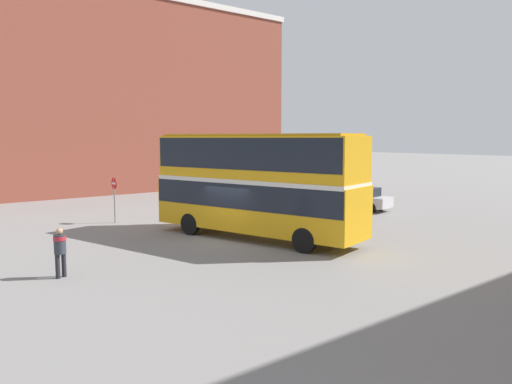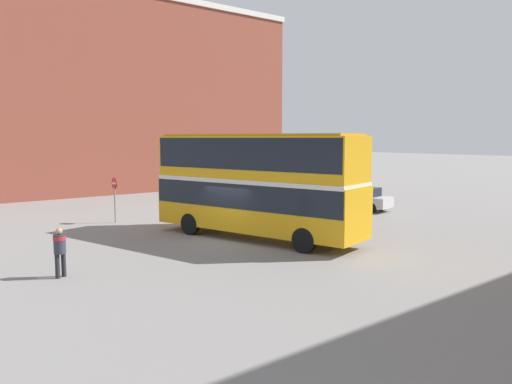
# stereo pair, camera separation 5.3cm
# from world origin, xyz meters

# --- Properties ---
(ground_plane) EXTENTS (240.00, 240.00, 0.00)m
(ground_plane) POSITION_xyz_m (0.00, 0.00, 0.00)
(ground_plane) COLOR gray
(building_row_left) EXTENTS (11.53, 35.46, 17.04)m
(building_row_left) POSITION_xyz_m (-26.57, 4.22, 8.53)
(building_row_left) COLOR brown
(building_row_left) RESTS_ON ground_plane
(double_decker_bus) EXTENTS (10.83, 5.10, 4.92)m
(double_decker_bus) POSITION_xyz_m (0.32, 1.11, 2.82)
(double_decker_bus) COLOR gold
(double_decker_bus) RESTS_ON ground_plane
(pedestrian_foreground) EXTENTS (0.55, 0.55, 1.71)m
(pedestrian_foreground) POSITION_xyz_m (1.26, -8.21, 1.05)
(pedestrian_foreground) COLOR #232328
(pedestrian_foreground) RESTS_ON ground_plane
(parked_car_kerb_near) EXTENTS (4.36, 2.56, 1.51)m
(parked_car_kerb_near) POSITION_xyz_m (-2.62, 12.25, 0.77)
(parked_car_kerb_near) COLOR silver
(parked_car_kerb_near) RESTS_ON ground_plane
(no_entry_sign) EXTENTS (0.66, 0.08, 2.55)m
(no_entry_sign) POSITION_xyz_m (-8.05, -2.26, 1.72)
(no_entry_sign) COLOR gray
(no_entry_sign) RESTS_ON ground_plane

